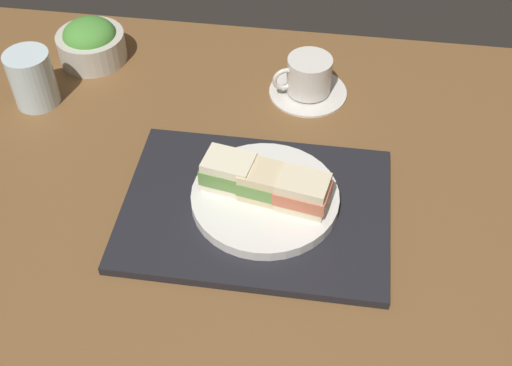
{
  "coord_description": "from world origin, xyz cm",
  "views": [
    {
      "loc": [
        6.16,
        -62.35,
        74.06
      ],
      "look_at": [
        -3.06,
        2.32,
        5.0
      ],
      "focal_mm": 45.61,
      "sensor_mm": 36.0,
      "label": 1
    }
  ],
  "objects_px": {
    "sandwich_middle": "(265,183)",
    "coffee_cup": "(308,79)",
    "sandwich_plate": "(265,198)",
    "drinking_glass": "(32,79)",
    "salad_bowl": "(91,42)",
    "sandwich_far": "(303,192)",
    "sandwich_near": "(229,172)"
  },
  "relations": [
    {
      "from": "sandwich_middle",
      "to": "coffee_cup",
      "type": "xyz_separation_m",
      "value": [
        0.04,
        0.29,
        -0.02
      ]
    },
    {
      "from": "sandwich_middle",
      "to": "sandwich_plate",
      "type": "bearing_deg",
      "value": 153.43
    },
    {
      "from": "drinking_glass",
      "to": "sandwich_plate",
      "type": "bearing_deg",
      "value": -24.24
    },
    {
      "from": "sandwich_plate",
      "to": "salad_bowl",
      "type": "distance_m",
      "value": 0.5
    },
    {
      "from": "coffee_cup",
      "to": "salad_bowl",
      "type": "bearing_deg",
      "value": 173.56
    },
    {
      "from": "sandwich_middle",
      "to": "salad_bowl",
      "type": "distance_m",
      "value": 0.5
    },
    {
      "from": "sandwich_middle",
      "to": "sandwich_far",
      "type": "bearing_deg",
      "value": -12.7
    },
    {
      "from": "salad_bowl",
      "to": "sandwich_plate",
      "type": "bearing_deg",
      "value": -41.57
    },
    {
      "from": "sandwich_far",
      "to": "salad_bowl",
      "type": "relative_size",
      "value": 0.67
    },
    {
      "from": "sandwich_near",
      "to": "coffee_cup",
      "type": "bearing_deg",
      "value": 70.81
    },
    {
      "from": "sandwich_middle",
      "to": "salad_bowl",
      "type": "xyz_separation_m",
      "value": [
        -0.37,
        0.33,
        -0.02
      ]
    },
    {
      "from": "sandwich_plate",
      "to": "sandwich_near",
      "type": "distance_m",
      "value": 0.07
    },
    {
      "from": "sandwich_middle",
      "to": "salad_bowl",
      "type": "bearing_deg",
      "value": 138.43
    },
    {
      "from": "coffee_cup",
      "to": "drinking_glass",
      "type": "height_order",
      "value": "drinking_glass"
    },
    {
      "from": "sandwich_plate",
      "to": "drinking_glass",
      "type": "height_order",
      "value": "drinking_glass"
    },
    {
      "from": "salad_bowl",
      "to": "sandwich_far",
      "type": "bearing_deg",
      "value": -38.7
    },
    {
      "from": "sandwich_near",
      "to": "sandwich_far",
      "type": "height_order",
      "value": "sandwich_near"
    },
    {
      "from": "salad_bowl",
      "to": "sandwich_middle",
      "type": "bearing_deg",
      "value": -41.57
    },
    {
      "from": "sandwich_far",
      "to": "salad_bowl",
      "type": "distance_m",
      "value": 0.55
    },
    {
      "from": "sandwich_middle",
      "to": "drinking_glass",
      "type": "xyz_separation_m",
      "value": [
        -0.43,
        0.19,
        -0.01
      ]
    },
    {
      "from": "sandwich_plate",
      "to": "sandwich_near",
      "type": "bearing_deg",
      "value": 167.3
    },
    {
      "from": "sandwich_far",
      "to": "salad_bowl",
      "type": "xyz_separation_m",
      "value": [
        -0.43,
        0.34,
        -0.02
      ]
    },
    {
      "from": "sandwich_far",
      "to": "coffee_cup",
      "type": "height_order",
      "value": "sandwich_far"
    },
    {
      "from": "coffee_cup",
      "to": "drinking_glass",
      "type": "bearing_deg",
      "value": -169.11
    },
    {
      "from": "sandwich_far",
      "to": "coffee_cup",
      "type": "bearing_deg",
      "value": 93.18
    },
    {
      "from": "drinking_glass",
      "to": "salad_bowl",
      "type": "bearing_deg",
      "value": 67.12
    },
    {
      "from": "sandwich_plate",
      "to": "sandwich_middle",
      "type": "bearing_deg",
      "value": -26.57
    },
    {
      "from": "sandwich_far",
      "to": "coffee_cup",
      "type": "distance_m",
      "value": 0.3
    },
    {
      "from": "sandwich_near",
      "to": "coffee_cup",
      "type": "height_order",
      "value": "sandwich_near"
    },
    {
      "from": "sandwich_near",
      "to": "sandwich_middle",
      "type": "distance_m",
      "value": 0.06
    },
    {
      "from": "salad_bowl",
      "to": "coffee_cup",
      "type": "distance_m",
      "value": 0.42
    },
    {
      "from": "salad_bowl",
      "to": "drinking_glass",
      "type": "distance_m",
      "value": 0.15
    }
  ]
}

